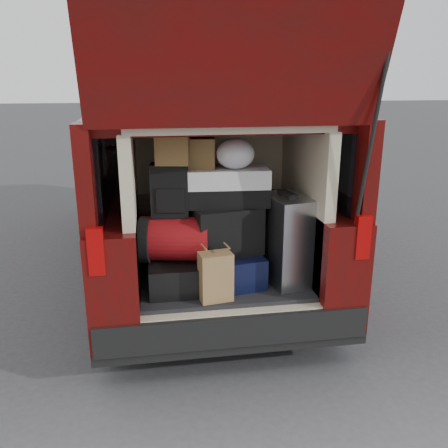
{
  "coord_description": "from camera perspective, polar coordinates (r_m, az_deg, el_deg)",
  "views": [
    {
      "loc": [
        -0.52,
        -3.12,
        2.03
      ],
      "look_at": [
        0.01,
        0.2,
        0.99
      ],
      "focal_mm": 38.0,
      "sensor_mm": 36.0,
      "label": 1
    }
  ],
  "objects": [
    {
      "name": "ground",
      "position": [
        3.76,
        0.27,
        -15.5
      ],
      "size": [
        80.0,
        80.0,
        0.0
      ],
      "primitive_type": "plane",
      "color": "#353537",
      "rests_on": "ground"
    },
    {
      "name": "black_soft_case",
      "position": [
        3.48,
        0.29,
        -0.74
      ],
      "size": [
        0.54,
        0.39,
        0.35
      ],
      "primitive_type": "cube",
      "rotation": [
        0.0,
        0.0,
        0.2
      ],
      "color": "black",
      "rests_on": "navy_hardshell"
    },
    {
      "name": "navy_hardshell",
      "position": [
        3.59,
        0.44,
        -5.14
      ],
      "size": [
        0.52,
        0.6,
        0.23
      ],
      "primitive_type": "cube",
      "rotation": [
        0.0,
        0.0,
        0.17
      ],
      "color": "black",
      "rests_on": "load_floor"
    },
    {
      "name": "red_duffel",
      "position": [
        3.43,
        -5.95,
        -1.75
      ],
      "size": [
        0.54,
        0.41,
        0.32
      ],
      "primitive_type": "cube",
      "rotation": [
        0.0,
        0.0,
        -0.19
      ],
      "color": "#99100D",
      "rests_on": "black_hardshell"
    },
    {
      "name": "kraft_bag",
      "position": [
        3.28,
        -1.02,
        -6.35
      ],
      "size": [
        0.24,
        0.17,
        0.34
      ],
      "primitive_type": "cube",
      "rotation": [
        0.0,
        0.0,
        0.16
      ],
      "color": "#9B7B46",
      "rests_on": "load_floor"
    },
    {
      "name": "silver_roller",
      "position": [
        3.56,
        7.44,
        -1.85
      ],
      "size": [
        0.36,
        0.49,
        0.66
      ],
      "primitive_type": "cube",
      "rotation": [
        0.0,
        0.0,
        0.2
      ],
      "color": "white",
      "rests_on": "load_floor"
    },
    {
      "name": "load_floor",
      "position": [
        3.86,
        -0.4,
        -9.88
      ],
      "size": [
        1.24,
        1.05,
        0.55
      ],
      "primitive_type": "cube",
      "color": "black",
      "rests_on": "ground"
    },
    {
      "name": "grocery_sack_lower",
      "position": [
        3.32,
        -6.19,
        8.95
      ],
      "size": [
        0.26,
        0.22,
        0.21
      ],
      "primitive_type": "cube",
      "rotation": [
        0.0,
        0.0,
        -0.18
      ],
      "color": "olive",
      "rests_on": "backpack"
    },
    {
      "name": "minivan",
      "position": [
        5.13,
        -3.13,
        4.53
      ],
      "size": [
        1.9,
        5.35,
        2.77
      ],
      "color": "black",
      "rests_on": "ground"
    },
    {
      "name": "plastic_bag_center",
      "position": [
        3.38,
        1.37,
        8.45
      ],
      "size": [
        0.29,
        0.28,
        0.22
      ],
      "primitive_type": "ellipsoid",
      "rotation": [
        0.0,
        0.0,
        0.09
      ],
      "color": "silver",
      "rests_on": "twotone_duffel"
    },
    {
      "name": "black_hardshell",
      "position": [
        3.53,
        -5.86,
        -5.8
      ],
      "size": [
        0.39,
        0.54,
        0.21
      ],
      "primitive_type": "cube",
      "rotation": [
        0.0,
        0.0,
        -0.01
      ],
      "color": "black",
      "rests_on": "load_floor"
    },
    {
      "name": "backpack",
      "position": [
        3.38,
        -6.54,
        4.07
      ],
      "size": [
        0.28,
        0.19,
        0.38
      ],
      "primitive_type": "cube",
      "rotation": [
        0.0,
        0.0,
        -0.13
      ],
      "color": "black",
      "rests_on": "red_duffel"
    },
    {
      "name": "twotone_duffel",
      "position": [
        3.47,
        0.29,
        4.56
      ],
      "size": [
        0.63,
        0.35,
        0.27
      ],
      "primitive_type": "cube",
      "rotation": [
        0.0,
        0.0,
        -0.07
      ],
      "color": "white",
      "rests_on": "black_soft_case"
    },
    {
      "name": "grocery_sack_upper",
      "position": [
        3.43,
        -2.99,
        8.52
      ],
      "size": [
        0.23,
        0.2,
        0.21
      ],
      "primitive_type": "cube",
      "rotation": [
        0.0,
        0.0,
        -0.11
      ],
      "color": "olive",
      "rests_on": "twotone_duffel"
    }
  ]
}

